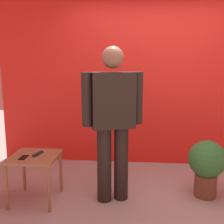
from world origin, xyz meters
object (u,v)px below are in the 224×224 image
at_px(cell_phone, 23,157).
at_px(standing_person, 113,117).
at_px(tv_remote, 38,154).
at_px(potted_plant, 207,164).
at_px(side_table, 35,162).

bearing_deg(cell_phone, standing_person, 10.14).
bearing_deg(tv_remote, standing_person, 17.28).
xyz_separation_m(cell_phone, tv_remote, (0.12, 0.12, 0.01)).
relative_size(tv_remote, potted_plant, 0.25).
bearing_deg(tv_remote, cell_phone, -123.03).
bearing_deg(tv_remote, potted_plant, 19.70).
xyz_separation_m(standing_person, cell_phone, (-0.98, -0.19, -0.44)).
xyz_separation_m(cell_phone, potted_plant, (2.08, 0.36, -0.14)).
height_order(standing_person, cell_phone, standing_person).
relative_size(side_table, cell_phone, 3.79).
bearing_deg(standing_person, side_table, -173.48).
height_order(side_table, cell_phone, cell_phone).
relative_size(cell_phone, potted_plant, 0.21).
distance_m(standing_person, tv_remote, 0.96).
xyz_separation_m(standing_person, potted_plant, (1.10, 0.17, -0.58)).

